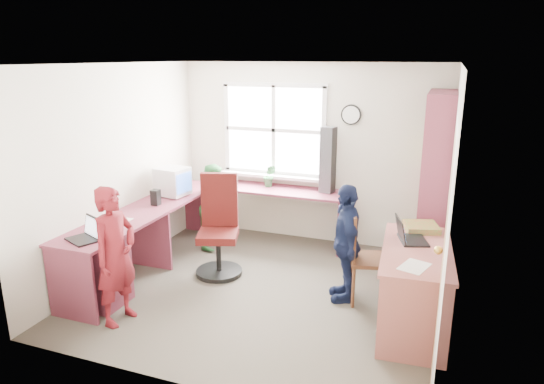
# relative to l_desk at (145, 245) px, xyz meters

# --- Properties ---
(room) EXTENTS (3.64, 3.44, 2.44)m
(room) POSITION_rel_l_desk_xyz_m (1.32, 0.38, 0.76)
(room) COLOR #433D35
(room) RESTS_ON ground
(l_desk) EXTENTS (2.38, 2.95, 0.75)m
(l_desk) POSITION_rel_l_desk_xyz_m (0.00, 0.00, 0.00)
(l_desk) COLOR brown
(l_desk) RESTS_ON ground
(right_desk) EXTENTS (0.71, 1.38, 0.77)m
(right_desk) POSITION_rel_l_desk_xyz_m (2.88, 0.12, 0.10)
(right_desk) COLOR #97524B
(right_desk) RESTS_ON ground
(bookshelf) EXTENTS (0.30, 1.02, 2.10)m
(bookshelf) POSITION_rel_l_desk_xyz_m (2.96, 1.47, 0.55)
(bookshelf) COLOR brown
(bookshelf) RESTS_ON ground
(swivel_chair) EXTENTS (0.69, 0.69, 1.17)m
(swivel_chair) POSITION_rel_l_desk_xyz_m (0.64, 0.56, 0.05)
(swivel_chair) COLOR black
(swivel_chair) RESTS_ON ground
(wooden_chair) EXTENTS (0.51, 0.51, 0.95)m
(wooden_chair) POSITION_rel_l_desk_xyz_m (2.34, 0.44, 0.06)
(wooden_chair) COLOR #542F1C
(wooden_chair) RESTS_ON ground
(crt_monitor) EXTENTS (0.41, 0.38, 0.36)m
(crt_monitor) POSITION_rel_l_desk_xyz_m (-0.19, 0.95, 0.48)
(crt_monitor) COLOR white
(crt_monitor) RESTS_ON l_desk
(laptop_left) EXTENTS (0.39, 0.36, 0.21)m
(laptop_left) POSITION_rel_l_desk_xyz_m (-0.17, -0.68, 0.34)
(laptop_left) COLOR black
(laptop_left) RESTS_ON l_desk
(laptop_right) EXTENTS (0.36, 0.40, 0.23)m
(laptop_right) POSITION_rel_l_desk_xyz_m (2.78, 0.29, 0.37)
(laptop_right) COLOR black
(laptop_right) RESTS_ON right_desk
(speaker_a) EXTENTS (0.10, 0.10, 0.19)m
(speaker_a) POSITION_rel_l_desk_xyz_m (-0.17, 0.52, 0.39)
(speaker_a) COLOR black
(speaker_a) RESTS_ON l_desk
(speaker_b) EXTENTS (0.10, 0.10, 0.18)m
(speaker_b) POSITION_rel_l_desk_xyz_m (-0.20, 1.15, 0.39)
(speaker_b) COLOR black
(speaker_b) RESTS_ON l_desk
(cd_tower) EXTENTS (0.20, 0.19, 0.86)m
(cd_tower) POSITION_rel_l_desk_xyz_m (1.62, 1.78, 0.72)
(cd_tower) COLOR black
(cd_tower) RESTS_ON l_desk
(game_box) EXTENTS (0.40, 0.40, 0.06)m
(game_box) POSITION_rel_l_desk_xyz_m (2.87, 0.64, 0.35)
(game_box) COLOR red
(game_box) RESTS_ON right_desk
(paper_a) EXTENTS (0.20, 0.28, 0.00)m
(paper_a) POSITION_rel_l_desk_xyz_m (-0.20, -0.14, 0.30)
(paper_a) COLOR beige
(paper_a) RESTS_ON l_desk
(paper_b) EXTENTS (0.28, 0.33, 0.00)m
(paper_b) POSITION_rel_l_desk_xyz_m (2.88, -0.30, 0.32)
(paper_b) COLOR beige
(paper_b) RESTS_ON right_desk
(potted_plant) EXTENTS (0.19, 0.17, 0.30)m
(potted_plant) POSITION_rel_l_desk_xyz_m (0.82, 1.78, 0.45)
(potted_plant) COLOR #30793C
(potted_plant) RESTS_ON l_desk
(person_red) EXTENTS (0.37, 0.52, 1.34)m
(person_red) POSITION_rel_l_desk_xyz_m (0.23, -0.77, 0.21)
(person_red) COLOR maroon
(person_red) RESTS_ON ground
(person_green) EXTENTS (0.50, 0.61, 1.13)m
(person_green) POSITION_rel_l_desk_xyz_m (0.24, 1.26, 0.11)
(person_green) COLOR #327D3D
(person_green) RESTS_ON ground
(person_navy) EXTENTS (0.53, 0.79, 1.25)m
(person_navy) POSITION_rel_l_desk_xyz_m (2.16, 0.41, 0.17)
(person_navy) COLOR #121938
(person_navy) RESTS_ON ground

